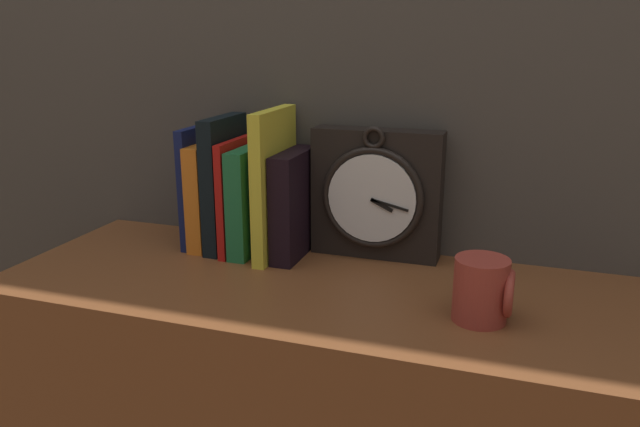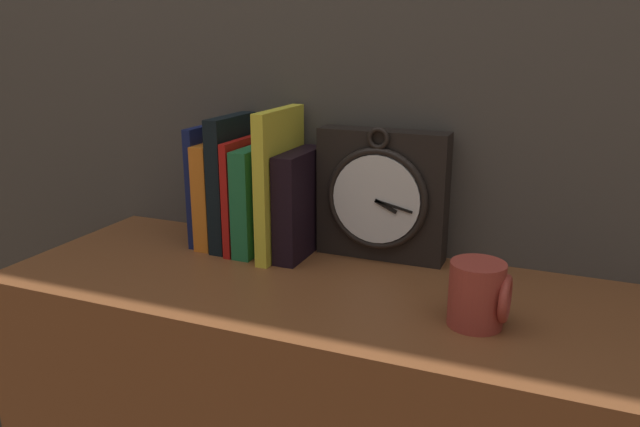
% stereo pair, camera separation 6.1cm
% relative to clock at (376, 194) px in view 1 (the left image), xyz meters
% --- Properties ---
extents(clock, '(0.22, 0.06, 0.23)m').
position_rel_clock_xyz_m(clock, '(0.00, 0.00, 0.00)').
color(clock, black).
rests_on(clock, bookshelf).
extents(book_slot0_navy, '(0.02, 0.12, 0.21)m').
position_rel_clock_xyz_m(book_slot0_navy, '(-0.32, -0.03, -0.00)').
color(book_slot0_navy, '#121B4B').
rests_on(book_slot0_navy, bookshelf).
extents(book_slot1_orange, '(0.03, 0.13, 0.19)m').
position_rel_clock_xyz_m(book_slot1_orange, '(-0.30, -0.04, -0.02)').
color(book_slot1_orange, orange).
rests_on(book_slot1_orange, bookshelf).
extents(book_slot2_black, '(0.03, 0.14, 0.23)m').
position_rel_clock_xyz_m(book_slot2_black, '(-0.26, -0.04, 0.01)').
color(book_slot2_black, black).
rests_on(book_slot2_black, bookshelf).
extents(book_slot3_red, '(0.01, 0.14, 0.20)m').
position_rel_clock_xyz_m(book_slot3_red, '(-0.24, -0.04, -0.01)').
color(book_slot3_red, red).
rests_on(book_slot3_red, bookshelf).
extents(book_slot4_green, '(0.03, 0.14, 0.19)m').
position_rel_clock_xyz_m(book_slot4_green, '(-0.21, -0.04, -0.02)').
color(book_slot4_green, '#1F6C3D').
rests_on(book_slot4_green, bookshelf).
extents(book_slot5_yellow, '(0.01, 0.12, 0.19)m').
position_rel_clock_xyz_m(book_slot5_yellow, '(-0.18, -0.03, -0.01)').
color(book_slot5_yellow, yellow).
rests_on(book_slot5_yellow, bookshelf).
extents(book_slot6_yellow, '(0.02, 0.16, 0.25)m').
position_rel_clock_xyz_m(book_slot6_yellow, '(-0.16, -0.05, 0.02)').
color(book_slot6_yellow, yellow).
rests_on(book_slot6_yellow, bookshelf).
extents(book_slot7_black, '(0.04, 0.14, 0.18)m').
position_rel_clock_xyz_m(book_slot7_black, '(-0.13, -0.04, -0.02)').
color(book_slot7_black, black).
rests_on(book_slot7_black, bookshelf).
extents(mug, '(0.08, 0.07, 0.09)m').
position_rel_clock_xyz_m(mug, '(0.20, -0.20, -0.07)').
color(mug, '#9E382D').
rests_on(mug, bookshelf).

